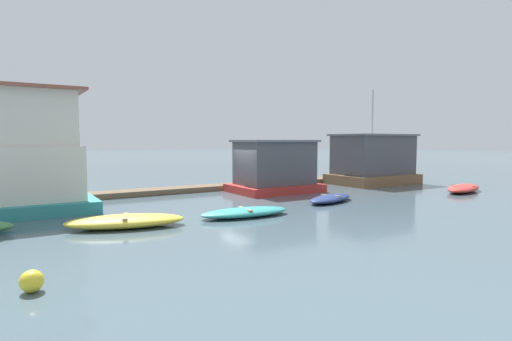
{
  "coord_description": "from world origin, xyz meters",
  "views": [
    {
      "loc": [
        -11.39,
        -19.21,
        3.05
      ],
      "look_at": [
        0.0,
        -1.0,
        1.4
      ],
      "focal_mm": 28.0,
      "sensor_mm": 36.0,
      "label": 1
    }
  ],
  "objects_px": {
    "houseboat_red": "(275,167)",
    "dinghy_red": "(463,188)",
    "dinghy_navy": "(331,198)",
    "dinghy_teal": "(245,212)",
    "houseboat_teal": "(24,159)",
    "buoy_yellow": "(32,281)",
    "dinghy_yellow": "(126,221)",
    "houseboat_brown": "(373,160)"
  },
  "relations": [
    {
      "from": "houseboat_red",
      "to": "dinghy_red",
      "type": "relative_size",
      "value": 1.24
    },
    {
      "from": "dinghy_navy",
      "to": "dinghy_teal",
      "type": "bearing_deg",
      "value": -169.7
    },
    {
      "from": "houseboat_red",
      "to": "dinghy_navy",
      "type": "distance_m",
      "value": 4.87
    },
    {
      "from": "houseboat_teal",
      "to": "dinghy_red",
      "type": "relative_size",
      "value": 1.79
    },
    {
      "from": "houseboat_teal",
      "to": "houseboat_red",
      "type": "relative_size",
      "value": 1.44
    },
    {
      "from": "houseboat_teal",
      "to": "buoy_yellow",
      "type": "height_order",
      "value": "houseboat_teal"
    },
    {
      "from": "houseboat_teal",
      "to": "buoy_yellow",
      "type": "relative_size",
      "value": 15.84
    },
    {
      "from": "dinghy_yellow",
      "to": "buoy_yellow",
      "type": "xyz_separation_m",
      "value": [
        -3.1,
        -5.05,
        0.0
      ]
    },
    {
      "from": "houseboat_teal",
      "to": "dinghy_teal",
      "type": "bearing_deg",
      "value": -35.63
    },
    {
      "from": "dinghy_navy",
      "to": "dinghy_red",
      "type": "relative_size",
      "value": 0.87
    },
    {
      "from": "houseboat_teal",
      "to": "houseboat_red",
      "type": "xyz_separation_m",
      "value": [
        12.76,
        0.42,
        -0.85
      ]
    },
    {
      "from": "houseboat_teal",
      "to": "houseboat_brown",
      "type": "xyz_separation_m",
      "value": [
        21.04,
        0.36,
        -0.64
      ]
    },
    {
      "from": "dinghy_yellow",
      "to": "dinghy_teal",
      "type": "height_order",
      "value": "dinghy_yellow"
    },
    {
      "from": "houseboat_teal",
      "to": "dinghy_teal",
      "type": "relative_size",
      "value": 1.89
    },
    {
      "from": "buoy_yellow",
      "to": "houseboat_teal",
      "type": "bearing_deg",
      "value": 88.46
    },
    {
      "from": "houseboat_teal",
      "to": "houseboat_red",
      "type": "distance_m",
      "value": 12.79
    },
    {
      "from": "houseboat_brown",
      "to": "dinghy_yellow",
      "type": "bearing_deg",
      "value": -164.23
    },
    {
      "from": "houseboat_teal",
      "to": "dinghy_teal",
      "type": "distance_m",
      "value": 9.3
    },
    {
      "from": "houseboat_teal",
      "to": "houseboat_red",
      "type": "height_order",
      "value": "houseboat_teal"
    },
    {
      "from": "dinghy_navy",
      "to": "dinghy_yellow",
      "type": "bearing_deg",
      "value": -177.21
    },
    {
      "from": "dinghy_navy",
      "to": "dinghy_red",
      "type": "distance_m",
      "value": 9.33
    },
    {
      "from": "dinghy_navy",
      "to": "dinghy_red",
      "type": "bearing_deg",
      "value": -7.91
    },
    {
      "from": "dinghy_navy",
      "to": "buoy_yellow",
      "type": "bearing_deg",
      "value": -157.09
    },
    {
      "from": "houseboat_red",
      "to": "dinghy_navy",
      "type": "bearing_deg",
      "value": -89.11
    },
    {
      "from": "houseboat_red",
      "to": "dinghy_red",
      "type": "xyz_separation_m",
      "value": [
        9.31,
        -5.99,
        -1.21
      ]
    },
    {
      "from": "dinghy_navy",
      "to": "houseboat_teal",
      "type": "bearing_deg",
      "value": 161.53
    },
    {
      "from": "houseboat_teal",
      "to": "houseboat_brown",
      "type": "bearing_deg",
      "value": 0.99
    },
    {
      "from": "dinghy_red",
      "to": "buoy_yellow",
      "type": "xyz_separation_m",
      "value": [
        -22.33,
        -4.25,
        0.01
      ]
    },
    {
      "from": "buoy_yellow",
      "to": "houseboat_red",
      "type": "bearing_deg",
      "value": 38.19
    },
    {
      "from": "buoy_yellow",
      "to": "dinghy_navy",
      "type": "bearing_deg",
      "value": 22.91
    },
    {
      "from": "dinghy_yellow",
      "to": "dinghy_teal",
      "type": "xyz_separation_m",
      "value": [
        4.53,
        -0.51,
        -0.05
      ]
    },
    {
      "from": "houseboat_brown",
      "to": "buoy_yellow",
      "type": "xyz_separation_m",
      "value": [
        -21.3,
        -10.19,
        -1.42
      ]
    },
    {
      "from": "houseboat_teal",
      "to": "dinghy_teal",
      "type": "height_order",
      "value": "houseboat_teal"
    },
    {
      "from": "houseboat_red",
      "to": "buoy_yellow",
      "type": "distance_m",
      "value": 16.61
    },
    {
      "from": "dinghy_yellow",
      "to": "dinghy_teal",
      "type": "distance_m",
      "value": 4.56
    },
    {
      "from": "dinghy_teal",
      "to": "dinghy_red",
      "type": "xyz_separation_m",
      "value": [
        14.7,
        -0.29,
        0.04
      ]
    },
    {
      "from": "houseboat_red",
      "to": "dinghy_teal",
      "type": "relative_size",
      "value": 1.31
    },
    {
      "from": "houseboat_red",
      "to": "houseboat_brown",
      "type": "distance_m",
      "value": 8.28
    },
    {
      "from": "dinghy_teal",
      "to": "houseboat_teal",
      "type": "bearing_deg",
      "value": 144.37
    },
    {
      "from": "houseboat_red",
      "to": "dinghy_teal",
      "type": "xyz_separation_m",
      "value": [
        -5.39,
        -5.7,
        -1.25
      ]
    },
    {
      "from": "dinghy_yellow",
      "to": "dinghy_navy",
      "type": "distance_m",
      "value": 10.01
    },
    {
      "from": "houseboat_red",
      "to": "buoy_yellow",
      "type": "relative_size",
      "value": 11.0
    }
  ]
}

